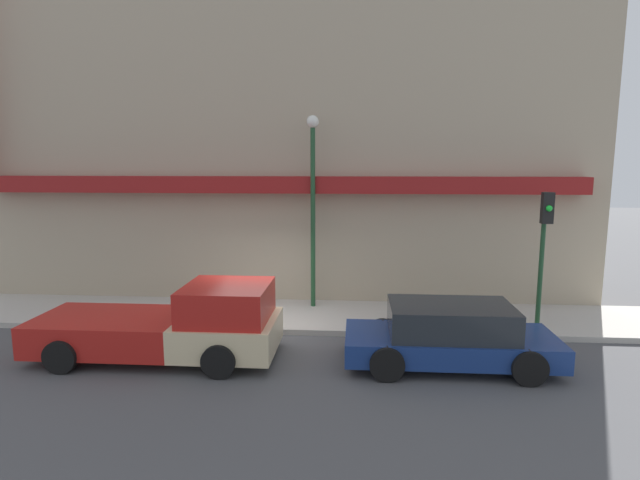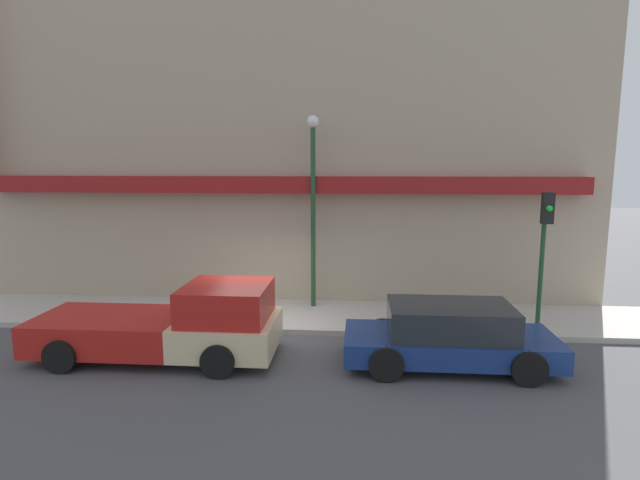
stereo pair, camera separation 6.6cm
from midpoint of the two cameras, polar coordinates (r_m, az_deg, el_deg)
The scene contains 8 objects.
ground_plane at distance 13.40m, azimuth -6.40°, elevation -10.69°, with size 80.00×80.00×0.00m, color #4C4C4F.
sidewalk at distance 14.74m, azimuth -5.34°, elevation -8.54°, with size 36.00×2.91×0.15m.
building at distance 16.99m, azimuth -3.93°, elevation 10.87°, with size 19.80×3.80×10.92m.
pickup_truck at distance 12.09m, azimuth -16.22°, elevation -9.32°, with size 5.55×2.28×1.74m.
parked_car at distance 11.55m, azimuth 14.73°, elevation -10.53°, with size 4.60×2.06×1.39m.
fire_hydrant at distance 13.89m, azimuth 10.75°, elevation -7.86°, with size 0.18×0.18×0.73m.
street_lamp at distance 14.72m, azimuth -0.67°, elevation 5.78°, with size 0.36×0.36×5.67m.
traffic_light at distance 14.09m, azimuth 24.41°, elevation 0.49°, with size 0.28×0.42×3.57m.
Camera 2 is at (2.47, -12.40, 4.45)m, focal length 28.00 mm.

